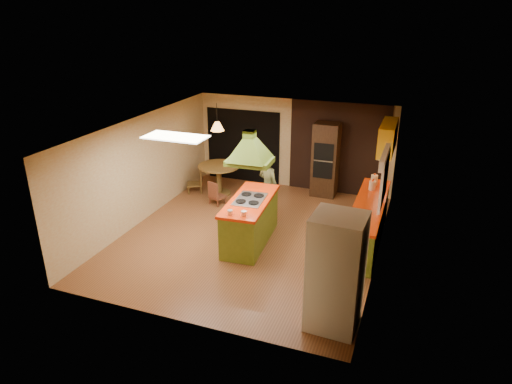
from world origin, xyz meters
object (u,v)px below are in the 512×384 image
at_px(refrigerator, 336,272).
at_px(wall_oven, 326,160).
at_px(man, 268,186).
at_px(canister_large, 374,180).
at_px(kitchen_island, 250,221).
at_px(dining_table, 219,174).

bearing_deg(refrigerator, wall_oven, 106.75).
bearing_deg(man, canister_large, -139.27).
height_order(kitchen_island, dining_table, kitchen_island).
xyz_separation_m(refrigerator, wall_oven, (-1.33, 5.41, 0.03)).
relative_size(man, wall_oven, 0.79).
relative_size(man, canister_large, 6.86).
xyz_separation_m(refrigerator, dining_table, (-4.04, 4.45, -0.38)).
relative_size(kitchen_island, dining_table, 1.85).
bearing_deg(wall_oven, kitchen_island, -105.08).
distance_m(refrigerator, wall_oven, 5.57).
bearing_deg(canister_large, kitchen_island, -138.88).
bearing_deg(wall_oven, dining_table, -159.77).
relative_size(refrigerator, wall_oven, 0.97).
distance_m(wall_oven, dining_table, 2.90).
xyz_separation_m(refrigerator, canister_large, (0.08, 4.20, 0.07)).
height_order(man, canister_large, man).
distance_m(refrigerator, dining_table, 6.02).
height_order(man, refrigerator, refrigerator).
bearing_deg(wall_oven, canister_large, -39.82).
bearing_deg(man, refrigerator, 148.00).
height_order(refrigerator, dining_table, refrigerator).
bearing_deg(kitchen_island, dining_table, 123.96).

